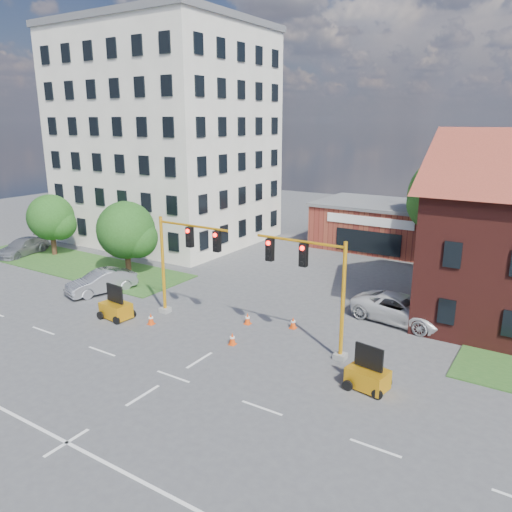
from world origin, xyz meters
name	(u,v)px	position (x,y,z in m)	size (l,w,h in m)	color
ground	(173,377)	(0.00, 0.00, 0.00)	(120.00, 120.00, 0.00)	#474749
grass_verge_nw	(74,264)	(-20.00, 10.00, 0.04)	(22.00, 6.00, 0.08)	#25521E
lane_markings	(126,406)	(0.00, -3.00, 0.01)	(60.00, 36.00, 0.01)	white
office_block	(165,136)	(-20.00, 21.90, 10.31)	(18.40, 15.40, 20.60)	beige
brick_shop	(383,225)	(0.00, 29.98, 2.16)	(12.40, 8.40, 4.30)	maroon
tree_large	(456,200)	(6.86, 27.08, 5.53)	(7.38, 7.03, 9.29)	#3B2215
tree_nw_front	(129,232)	(-13.77, 10.58, 3.44)	(4.72, 4.50, 5.84)	#3B2215
tree_nw_rear	(53,219)	(-23.79, 11.08, 3.33)	(4.27, 4.07, 5.52)	#3B2215
signal_mast_west	(183,257)	(-4.36, 6.00, 3.92)	(5.30, 0.60, 6.20)	gray
signal_mast_east	(313,281)	(4.36, 6.00, 3.92)	(5.30, 0.60, 6.20)	gray
trailer_west	(116,308)	(-7.83, 3.61, 0.65)	(1.93, 1.38, 2.08)	#FBA615
trailer_east	(368,376)	(8.21, 3.93, 0.64)	(1.95, 1.46, 2.03)	#FBA615
cone_a	(151,319)	(-5.38, 4.08, 0.34)	(0.40, 0.40, 0.70)	#DB400B
cone_b	(248,319)	(-0.52, 7.23, 0.34)	(0.40, 0.40, 0.70)	#DB400B
cone_c	(232,339)	(0.35, 4.42, 0.34)	(0.40, 0.40, 0.70)	#DB400B
cone_d	(293,323)	(2.09, 8.14, 0.34)	(0.40, 0.40, 0.70)	#DB400B
pickup_white	(402,309)	(7.15, 12.49, 0.83)	(2.76, 5.98, 1.66)	silver
sedan_silver_front	(101,282)	(-12.37, 6.41, 0.80)	(1.70, 4.86, 1.60)	#95979C
sedan_silver_rear	(23,247)	(-26.47, 9.51, 0.75)	(2.10, 5.17, 1.50)	#95979C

